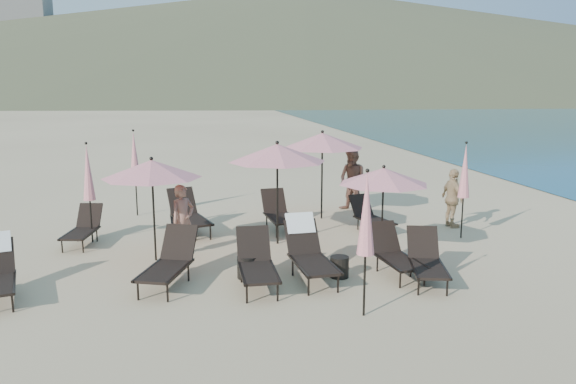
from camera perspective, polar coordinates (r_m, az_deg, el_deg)
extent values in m
plane|color=#D6BA8C|center=(10.80, 2.36, -9.24)|extent=(800.00, 800.00, 0.00)
cone|color=brown|center=(316.98, 1.65, 15.13)|extent=(690.00, 690.00, 55.00)
cone|color=brown|center=(390.66, 20.19, 11.98)|extent=(280.00, 280.00, 32.00)
cube|color=beige|center=(264.57, -25.40, 14.21)|extent=(22.00, 18.00, 48.00)
cube|color=beige|center=(323.13, -17.82, 13.03)|extent=(18.00, 16.00, 38.00)
cylinder|color=black|center=(10.48, -26.20, -10.07)|extent=(0.04, 0.04, 0.33)
cylinder|color=black|center=(11.43, -26.12, -8.35)|extent=(0.04, 0.04, 0.33)
cube|color=black|center=(10.92, -26.03, -8.18)|extent=(0.38, 1.28, 0.04)
cube|color=black|center=(10.55, -12.53, -7.88)|extent=(1.02, 1.39, 0.05)
cube|color=black|center=(11.21, -10.99, -5.06)|extent=(0.77, 0.66, 0.64)
cylinder|color=black|center=(10.27, -15.00, -9.64)|extent=(0.04, 0.04, 0.35)
cylinder|color=black|center=(11.19, -12.73, -7.81)|extent=(0.04, 0.04, 0.35)
cylinder|color=black|center=(10.06, -12.15, -9.94)|extent=(0.04, 0.04, 0.35)
cylinder|color=black|center=(11.01, -10.09, -8.03)|extent=(0.04, 0.04, 0.35)
cube|color=black|center=(10.71, -13.99, -7.60)|extent=(0.50, 1.34, 0.04)
cube|color=black|center=(10.49, -10.82, -7.88)|extent=(0.50, 1.34, 0.04)
cube|color=black|center=(10.26, -3.00, -8.19)|extent=(0.64, 1.24, 0.05)
cube|color=black|center=(10.96, -3.54, -5.29)|extent=(0.64, 0.47, 0.64)
cylinder|color=black|center=(9.82, -4.21, -10.25)|extent=(0.04, 0.04, 0.35)
cylinder|color=black|center=(10.81, -4.77, -8.25)|extent=(0.04, 0.04, 0.35)
cylinder|color=black|center=(9.88, -1.07, -10.09)|extent=(0.04, 0.04, 0.35)
cylinder|color=black|center=(10.87, -1.93, -8.12)|extent=(0.04, 0.04, 0.35)
cube|color=black|center=(10.28, -4.77, -8.12)|extent=(0.04, 1.39, 0.04)
cube|color=black|center=(10.35, -1.32, -7.96)|extent=(0.04, 1.39, 0.04)
cube|color=black|center=(10.63, 2.73, -7.43)|extent=(0.77, 1.33, 0.05)
cube|color=black|center=(11.33, 1.46, -4.60)|extent=(0.70, 0.54, 0.66)
cylinder|color=black|center=(10.14, 2.10, -9.50)|extent=(0.04, 0.04, 0.36)
cylinder|color=black|center=(11.14, 0.48, -7.60)|extent=(0.04, 0.04, 0.36)
cylinder|color=black|center=(10.30, 5.11, -9.20)|extent=(0.04, 0.04, 0.36)
cylinder|color=black|center=(11.29, 3.23, -7.37)|extent=(0.04, 0.04, 0.36)
cube|color=black|center=(10.59, 0.98, -7.43)|extent=(0.16, 1.44, 0.04)
cube|color=black|center=(10.77, 4.29, -7.14)|extent=(0.16, 1.44, 0.04)
cube|color=silver|center=(11.41, 1.25, -3.18)|extent=(0.60, 0.35, 0.40)
cube|color=black|center=(11.15, 11.39, -6.95)|extent=(0.72, 1.22, 0.05)
cube|color=black|center=(11.74, 9.70, -4.54)|extent=(0.64, 0.50, 0.60)
cylinder|color=black|center=(10.69, 11.33, -8.72)|extent=(0.03, 0.03, 0.33)
cylinder|color=black|center=(11.53, 9.07, -7.18)|extent=(0.03, 0.03, 0.33)
cylinder|color=black|center=(10.92, 13.71, -8.40)|extent=(0.03, 0.03, 0.33)
cylinder|color=black|center=(11.75, 11.31, -6.92)|extent=(0.03, 0.03, 0.33)
cube|color=black|center=(11.06, 9.93, -6.99)|extent=(0.18, 1.30, 0.04)
cube|color=black|center=(11.32, 12.59, -6.68)|extent=(0.18, 1.30, 0.04)
cube|color=black|center=(10.85, 14.11, -7.57)|extent=(0.87, 1.27, 0.05)
cube|color=black|center=(11.50, 13.53, -5.00)|extent=(0.69, 0.57, 0.60)
cylinder|color=black|center=(10.41, 13.12, -9.33)|extent=(0.03, 0.03, 0.33)
cylinder|color=black|center=(11.35, 12.37, -7.60)|extent=(0.03, 0.03, 0.33)
cylinder|color=black|center=(10.50, 15.88, -9.29)|extent=(0.03, 0.03, 0.33)
cylinder|color=black|center=(11.43, 14.89, -7.59)|extent=(0.03, 0.03, 0.33)
cube|color=black|center=(10.85, 12.54, -7.45)|extent=(0.36, 1.28, 0.04)
cube|color=black|center=(10.94, 15.58, -7.43)|extent=(0.36, 1.28, 0.04)
cube|color=black|center=(13.87, -20.44, -4.01)|extent=(0.74, 1.16, 0.05)
cube|color=black|center=(14.47, -19.51, -2.27)|extent=(0.62, 0.50, 0.56)
cylinder|color=black|center=(13.59, -21.98, -5.12)|extent=(0.03, 0.03, 0.31)
cylinder|color=black|center=(14.42, -20.61, -4.13)|extent=(0.03, 0.03, 0.31)
cylinder|color=black|center=(13.42, -20.12, -5.19)|extent=(0.03, 0.03, 0.31)
cylinder|color=black|center=(14.26, -18.84, -4.18)|extent=(0.03, 0.03, 0.31)
cube|color=black|center=(14.00, -21.41, -3.90)|extent=(0.25, 1.20, 0.04)
cube|color=black|center=(13.81, -19.32, -3.96)|extent=(0.25, 1.20, 0.04)
cube|color=black|center=(14.26, -10.55, -2.98)|extent=(0.68, 1.22, 0.05)
cube|color=black|center=(14.97, -10.75, -1.18)|extent=(0.64, 0.49, 0.61)
cylinder|color=black|center=(13.82, -11.49, -4.22)|extent=(0.04, 0.04, 0.34)
cylinder|color=black|center=(14.80, -11.63, -3.22)|extent=(0.04, 0.04, 0.34)
cylinder|color=black|center=(13.84, -9.36, -4.12)|extent=(0.04, 0.04, 0.34)
cylinder|color=black|center=(14.82, -9.64, -3.13)|extent=(0.04, 0.04, 0.34)
cube|color=black|center=(14.30, -11.75, -2.95)|extent=(0.12, 1.33, 0.04)
cube|color=black|center=(14.32, -9.38, -2.84)|extent=(0.12, 1.33, 0.04)
cube|color=black|center=(14.16, -9.71, -2.89)|extent=(1.02, 1.46, 0.05)
cube|color=black|center=(14.92, -10.72, -0.95)|extent=(0.79, 0.67, 0.68)
cylinder|color=black|center=(13.62, -10.18, -4.31)|extent=(0.04, 0.04, 0.37)
cylinder|color=black|center=(14.68, -11.40, -3.25)|extent=(0.04, 0.04, 0.37)
cylinder|color=black|center=(13.78, -7.89, -4.06)|extent=(0.04, 0.04, 0.37)
cylinder|color=black|center=(14.83, -9.27, -3.04)|extent=(0.04, 0.04, 0.37)
cube|color=black|center=(14.12, -11.06, -2.92)|extent=(0.46, 1.43, 0.04)
cube|color=black|center=(14.30, -8.51, -2.67)|extent=(0.46, 1.43, 0.04)
cube|color=black|center=(14.31, -0.66, -2.71)|extent=(0.75, 1.27, 0.05)
cube|color=black|center=(15.02, -1.46, -0.90)|extent=(0.67, 0.52, 0.62)
cylinder|color=black|center=(13.82, -1.17, -3.98)|extent=(0.04, 0.04, 0.34)
cylinder|color=black|center=(14.80, -2.18, -2.99)|extent=(0.04, 0.04, 0.34)
cylinder|color=black|center=(13.95, 0.92, -3.83)|extent=(0.04, 0.04, 0.34)
cylinder|color=black|center=(14.92, -0.21, -2.86)|extent=(0.04, 0.04, 0.34)
cube|color=black|center=(14.29, -1.89, -2.70)|extent=(0.18, 1.36, 0.04)
cube|color=black|center=(14.44, 0.45, -2.55)|extent=(0.18, 1.36, 0.04)
cube|color=black|center=(14.40, 8.91, -2.93)|extent=(0.81, 1.18, 0.04)
cube|color=black|center=(14.93, 7.42, -1.35)|extent=(0.64, 0.53, 0.55)
cylinder|color=black|center=(13.95, 9.10, -4.06)|extent=(0.03, 0.03, 0.30)
cylinder|color=black|center=(14.70, 7.12, -3.24)|extent=(0.03, 0.03, 0.30)
cylinder|color=black|center=(14.21, 10.67, -3.84)|extent=(0.03, 0.03, 0.30)
cylinder|color=black|center=(14.94, 8.64, -3.05)|extent=(0.03, 0.03, 0.30)
cube|color=black|center=(14.29, 7.91, -2.97)|extent=(0.34, 1.18, 0.04)
cube|color=black|center=(14.58, 9.70, -2.74)|extent=(0.34, 1.18, 0.04)
cylinder|color=black|center=(12.20, -13.48, -2.08)|extent=(0.04, 0.04, 2.08)
cone|color=pink|center=(12.03, -13.67, 2.30)|extent=(2.08, 2.08, 0.38)
sphere|color=black|center=(12.00, -13.72, 3.32)|extent=(0.08, 0.08, 0.08)
cylinder|color=black|center=(13.10, -1.09, -0.48)|extent=(0.05, 0.05, 2.27)
cone|color=pink|center=(12.94, -1.10, 3.99)|extent=(2.27, 2.27, 0.41)
sphere|color=black|center=(12.91, -1.11, 5.04)|extent=(0.09, 0.09, 0.09)
cylinder|color=black|center=(12.09, 9.56, -2.45)|extent=(0.04, 0.04, 1.92)
cone|color=pink|center=(11.92, 9.69, 1.61)|extent=(1.92, 1.92, 0.35)
sphere|color=black|center=(11.89, 9.72, 2.56)|extent=(0.07, 0.07, 0.07)
cylinder|color=black|center=(15.62, 3.46, 1.42)|extent=(0.05, 0.05, 2.31)
cone|color=pink|center=(15.49, 3.51, 5.24)|extent=(2.31, 2.31, 0.42)
sphere|color=black|center=(15.47, 3.52, 6.13)|extent=(0.09, 0.09, 0.09)
cylinder|color=black|center=(9.27, 7.77, -9.35)|extent=(0.04, 0.04, 1.04)
cone|color=pink|center=(8.93, 7.96, -2.22)|extent=(0.28, 0.28, 1.32)
sphere|color=black|center=(8.81, 8.08, 2.17)|extent=(0.07, 0.07, 0.07)
cylinder|color=black|center=(14.36, 17.26, -2.51)|extent=(0.04, 0.04, 1.02)
cone|color=pink|center=(14.15, 17.52, 2.07)|extent=(0.28, 0.28, 1.30)
sphere|color=black|center=(14.07, 17.68, 4.81)|extent=(0.07, 0.07, 0.07)
cylinder|color=black|center=(14.14, -19.35, -2.82)|extent=(0.04, 0.04, 1.03)
cone|color=pink|center=(13.93, -19.65, 1.88)|extent=(0.28, 0.28, 1.31)
sphere|color=black|center=(13.84, -19.83, 4.68)|extent=(0.07, 0.07, 0.07)
cylinder|color=black|center=(16.67, -15.13, -0.52)|extent=(0.04, 0.04, 1.06)
cone|color=pink|center=(16.48, -15.34, 3.60)|extent=(0.29, 0.29, 1.35)
sphere|color=black|center=(16.42, -15.46, 6.05)|extent=(0.07, 0.07, 0.07)
cylinder|color=black|center=(11.03, -4.12, -7.61)|extent=(0.41, 0.41, 0.44)
cylinder|color=black|center=(11.09, 5.24, -7.59)|extent=(0.37, 0.37, 0.42)
imported|color=#A06A56|center=(12.52, -10.61, -2.83)|extent=(0.68, 0.64, 1.57)
imported|color=#8C5B48|center=(16.68, 6.59, 1.18)|extent=(1.11, 1.14, 1.85)
imported|color=tan|center=(15.32, 16.39, -0.62)|extent=(0.48, 0.95, 1.56)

